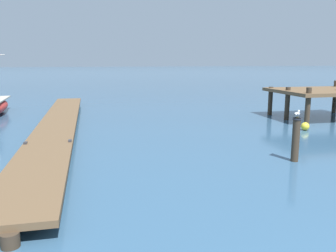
{
  "coord_description": "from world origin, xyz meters",
  "views": [
    {
      "loc": [
        -5.27,
        -2.09,
        3.51
      ],
      "look_at": [
        -2.63,
        8.84,
        1.4
      ],
      "focal_mm": 37.58,
      "sensor_mm": 36.0,
      "label": 1
    }
  ],
  "objects": [
    {
      "name": "mooring_piling",
      "position": [
        1.88,
        8.49,
        0.81
      ],
      "size": [
        0.3,
        0.3,
        1.55
      ],
      "color": "#3D3023",
      "rests_on": "ground"
    },
    {
      "name": "mooring_buoy",
      "position": [
        5.63,
        13.31,
        0.21
      ],
      "size": [
        0.42,
        0.42,
        0.49
      ],
      "color": "yellow",
      "rests_on": "ground"
    },
    {
      "name": "perched_seagull",
      "position": [
        1.87,
        8.48,
        1.7
      ],
      "size": [
        0.33,
        0.28,
        0.27
      ],
      "color": "gold",
      "rests_on": "mooring_piling"
    },
    {
      "name": "pier_platform",
      "position": [
        8.92,
        16.36,
        1.58
      ],
      "size": [
        5.72,
        4.84,
        2.21
      ],
      "color": "brown",
      "rests_on": "ground"
    },
    {
      "name": "floating_dock",
      "position": [
        -6.57,
        16.07,
        0.36
      ],
      "size": [
        2.15,
        23.3,
        0.53
      ],
      "color": "brown",
      "rests_on": "ground"
    }
  ]
}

